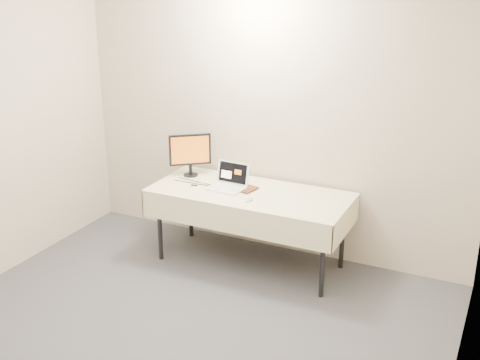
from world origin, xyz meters
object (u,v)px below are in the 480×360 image
at_px(book, 241,179).
at_px(table, 250,198).
at_px(laptop, 229,182).
at_px(monitor, 190,152).

bearing_deg(book, table, -9.35).
height_order(laptop, book, laptop).
bearing_deg(table, monitor, 167.97).
height_order(laptop, monitor, monitor).
relative_size(table, laptop, 5.34).
bearing_deg(book, laptop, -154.44).
relative_size(monitor, book, 2.22).
relative_size(table, monitor, 4.37).
bearing_deg(laptop, book, 17.53).
xyz_separation_m(laptop, book, (0.11, 0.03, 0.04)).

